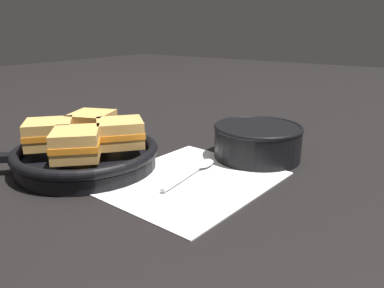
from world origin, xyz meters
TOP-DOWN VIEW (x-y plane):
  - ground_plane at (0.00, 0.00)m, footprint 4.00×4.00m
  - napkin at (-0.07, -0.03)m, footprint 0.29×0.25m
  - soup_bowl at (0.09, -0.06)m, footprint 0.17×0.17m
  - spoon at (-0.03, -0.01)m, footprint 0.16×0.03m
  - skillet at (-0.13, 0.16)m, footprint 0.31×0.29m
  - sandwich_near_left at (-0.17, 0.21)m, footprint 0.11×0.11m
  - sandwich_near_right at (-0.18, 0.12)m, footprint 0.11×0.11m
  - sandwich_far_left at (-0.09, 0.11)m, footprint 0.11×0.11m
  - sandwich_far_right at (-0.08, 0.20)m, footprint 0.10×0.10m

SIDE VIEW (x-z plane):
  - ground_plane at x=0.00m, z-range 0.00..0.00m
  - napkin at x=-0.07m, z-range 0.00..0.00m
  - spoon at x=-0.03m, z-range 0.00..0.01m
  - skillet at x=-0.13m, z-range 0.00..0.04m
  - soup_bowl at x=0.09m, z-range 0.00..0.07m
  - sandwich_near_left at x=-0.17m, z-range 0.04..0.09m
  - sandwich_near_right at x=-0.18m, z-range 0.04..0.09m
  - sandwich_far_left at x=-0.09m, z-range 0.04..0.09m
  - sandwich_far_right at x=-0.08m, z-range 0.04..0.09m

